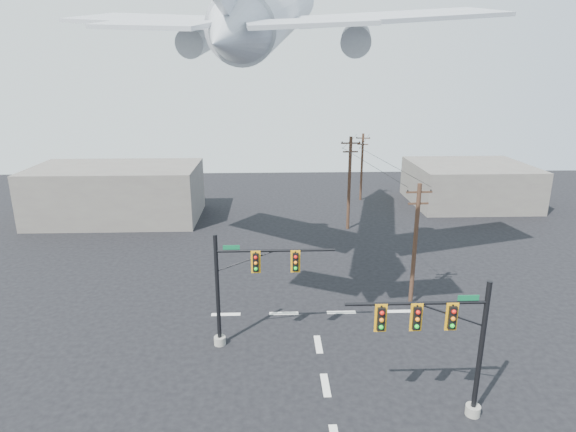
{
  "coord_description": "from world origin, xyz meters",
  "views": [
    {
      "loc": [
        -2.81,
        -17.85,
        16.11
      ],
      "look_at": [
        -1.97,
        5.0,
        9.17
      ],
      "focal_mm": 30.0,
      "sensor_mm": 36.0,
      "label": 1
    }
  ],
  "objects_px": {
    "signal_mast_near": "(448,344)",
    "utility_pole_a": "(415,243)",
    "utility_pole_b": "(349,182)",
    "airliner": "(275,13)",
    "utility_pole_c": "(362,166)",
    "signal_mast_far": "(243,287)"
  },
  "relations": [
    {
      "from": "signal_mast_near",
      "to": "utility_pole_a",
      "type": "distance_m",
      "value": 11.82
    },
    {
      "from": "utility_pole_b",
      "to": "utility_pole_a",
      "type": "bearing_deg",
      "value": -84.54
    },
    {
      "from": "signal_mast_near",
      "to": "utility_pole_a",
      "type": "relative_size",
      "value": 0.8
    },
    {
      "from": "signal_mast_near",
      "to": "airliner",
      "type": "height_order",
      "value": "airliner"
    },
    {
      "from": "utility_pole_a",
      "to": "utility_pole_c",
      "type": "distance_m",
      "value": 29.18
    },
    {
      "from": "airliner",
      "to": "signal_mast_near",
      "type": "bearing_deg",
      "value": -145.75
    },
    {
      "from": "airliner",
      "to": "utility_pole_c",
      "type": "bearing_deg",
      "value": -15.41
    },
    {
      "from": "utility_pole_b",
      "to": "airliner",
      "type": "distance_m",
      "value": 20.78
    },
    {
      "from": "utility_pole_b",
      "to": "utility_pole_c",
      "type": "distance_m",
      "value": 12.3
    },
    {
      "from": "signal_mast_near",
      "to": "utility_pole_c",
      "type": "height_order",
      "value": "utility_pole_c"
    },
    {
      "from": "signal_mast_near",
      "to": "signal_mast_far",
      "type": "relative_size",
      "value": 0.98
    },
    {
      "from": "signal_mast_far",
      "to": "utility_pole_a",
      "type": "distance_m",
      "value": 12.64
    },
    {
      "from": "utility_pole_b",
      "to": "signal_mast_near",
      "type": "bearing_deg",
      "value": -90.56
    },
    {
      "from": "utility_pole_a",
      "to": "utility_pole_c",
      "type": "relative_size",
      "value": 1.04
    },
    {
      "from": "signal_mast_far",
      "to": "utility_pole_c",
      "type": "height_order",
      "value": "utility_pole_c"
    },
    {
      "from": "utility_pole_a",
      "to": "airliner",
      "type": "relative_size",
      "value": 0.27
    },
    {
      "from": "utility_pole_a",
      "to": "signal_mast_far",
      "type": "bearing_deg",
      "value": -159.51
    },
    {
      "from": "signal_mast_near",
      "to": "utility_pole_b",
      "type": "bearing_deg",
      "value": 89.96
    },
    {
      "from": "utility_pole_a",
      "to": "airliner",
      "type": "distance_m",
      "value": 18.7
    },
    {
      "from": "signal_mast_near",
      "to": "utility_pole_b",
      "type": "distance_m",
      "value": 29.04
    },
    {
      "from": "utility_pole_c",
      "to": "airliner",
      "type": "bearing_deg",
      "value": -104.41
    },
    {
      "from": "utility_pole_a",
      "to": "utility_pole_c",
      "type": "bearing_deg",
      "value": 84.55
    }
  ]
}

